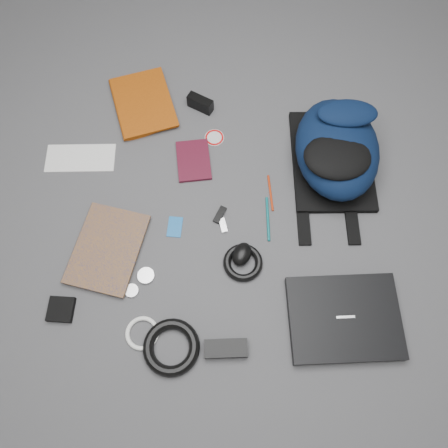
# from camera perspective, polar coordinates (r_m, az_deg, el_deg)

# --- Properties ---
(ground) EXTENTS (4.00, 4.00, 0.00)m
(ground) POSITION_cam_1_polar(r_m,az_deg,el_deg) (1.47, -0.00, -0.29)
(ground) COLOR #4F4F51
(ground) RESTS_ON ground
(backpack) EXTENTS (0.36, 0.47, 0.18)m
(backpack) POSITION_cam_1_polar(r_m,az_deg,el_deg) (1.55, 14.54, 9.53)
(backpack) COLOR black
(backpack) RESTS_ON ground
(laptop) EXTENTS (0.38, 0.32, 0.03)m
(laptop) POSITION_cam_1_polar(r_m,az_deg,el_deg) (1.41, 15.42, -11.75)
(laptop) COLOR black
(laptop) RESTS_ON ground
(textbook_red) EXTENTS (0.31, 0.34, 0.03)m
(textbook_red) POSITION_cam_1_polar(r_m,az_deg,el_deg) (1.73, -13.93, 14.23)
(textbook_red) COLOR #883607
(textbook_red) RESTS_ON ground
(comic_book) EXTENTS (0.24, 0.31, 0.02)m
(comic_book) POSITION_cam_1_polar(r_m,az_deg,el_deg) (1.51, -18.60, -2.22)
(comic_book) COLOR #C87B0E
(comic_book) RESTS_ON ground
(envelope) EXTENTS (0.26, 0.15, 0.00)m
(envelope) POSITION_cam_1_polar(r_m,az_deg,el_deg) (1.66, -18.23, 8.19)
(envelope) COLOR white
(envelope) RESTS_ON ground
(dvd_case) EXTENTS (0.15, 0.19, 0.01)m
(dvd_case) POSITION_cam_1_polar(r_m,az_deg,el_deg) (1.57, -4.00, 8.27)
(dvd_case) COLOR #3B0B18
(dvd_case) RESTS_ON ground
(compact_camera) EXTENTS (0.10, 0.07, 0.05)m
(compact_camera) POSITION_cam_1_polar(r_m,az_deg,el_deg) (1.69, -3.11, 15.46)
(compact_camera) COLOR black
(compact_camera) RESTS_ON ground
(sticker_disc) EXTENTS (0.08, 0.08, 0.00)m
(sticker_disc) POSITION_cam_1_polar(r_m,az_deg,el_deg) (1.63, -1.27, 11.21)
(sticker_disc) COLOR silver
(sticker_disc) RESTS_ON ground
(pen_teal) EXTENTS (0.03, 0.16, 0.01)m
(pen_teal) POSITION_cam_1_polar(r_m,az_deg,el_deg) (1.48, 5.75, 0.68)
(pen_teal) COLOR #0B5F63
(pen_teal) RESTS_ON ground
(pen_red) EXTENTS (0.04, 0.13, 0.01)m
(pen_red) POSITION_cam_1_polar(r_m,az_deg,el_deg) (1.52, 6.09, 4.06)
(pen_red) COLOR #B52F0D
(pen_red) RESTS_ON ground
(id_badge) EXTENTS (0.05, 0.07, 0.00)m
(id_badge) POSITION_cam_1_polar(r_m,az_deg,el_deg) (1.47, -6.44, -0.37)
(id_badge) COLOR #1661AB
(id_badge) RESTS_ON ground
(usb_black) EXTENTS (0.04, 0.07, 0.01)m
(usb_black) POSITION_cam_1_polar(r_m,az_deg,el_deg) (1.48, -0.55, 1.22)
(usb_black) COLOR black
(usb_black) RESTS_ON ground
(usb_silver) EXTENTS (0.04, 0.05, 0.01)m
(usb_silver) POSITION_cam_1_polar(r_m,az_deg,el_deg) (1.46, -0.11, -0.19)
(usb_silver) COLOR silver
(usb_silver) RESTS_ON ground
(mouse) EXTENTS (0.08, 0.09, 0.04)m
(mouse) POSITION_cam_1_polar(r_m,az_deg,el_deg) (1.41, 2.35, -3.96)
(mouse) COLOR black
(mouse) RESTS_ON ground
(headphone_left) EXTENTS (0.05, 0.05, 0.01)m
(headphone_left) POSITION_cam_1_polar(r_m,az_deg,el_deg) (1.42, -11.96, -8.52)
(headphone_left) COLOR silver
(headphone_left) RESTS_ON ground
(headphone_right) EXTENTS (0.07, 0.07, 0.01)m
(headphone_right) POSITION_cam_1_polar(r_m,az_deg,el_deg) (1.43, -10.15, -6.67)
(headphone_right) COLOR silver
(headphone_right) RESTS_ON ground
(cable_coil) EXTENTS (0.16, 0.16, 0.02)m
(cable_coil) POSITION_cam_1_polar(r_m,az_deg,el_deg) (1.41, 2.49, -5.05)
(cable_coil) COLOR black
(cable_coil) RESTS_ON ground
(power_brick) EXTENTS (0.14, 0.07, 0.03)m
(power_brick) POSITION_cam_1_polar(r_m,az_deg,el_deg) (1.35, 0.25, -15.95)
(power_brick) COLOR black
(power_brick) RESTS_ON ground
(power_cord_coil) EXTENTS (0.18, 0.18, 0.03)m
(power_cord_coil) POSITION_cam_1_polar(r_m,az_deg,el_deg) (1.36, -6.89, -15.68)
(power_cord_coil) COLOR black
(power_cord_coil) RESTS_ON ground
(pouch) EXTENTS (0.08, 0.08, 0.02)m
(pouch) POSITION_cam_1_polar(r_m,az_deg,el_deg) (1.47, -20.52, -10.40)
(pouch) COLOR black
(pouch) RESTS_ON ground
(white_cable_coil) EXTENTS (0.13, 0.13, 0.01)m
(white_cable_coil) POSITION_cam_1_polar(r_m,az_deg,el_deg) (1.39, -10.65, -13.83)
(white_cable_coil) COLOR white
(white_cable_coil) RESTS_ON ground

